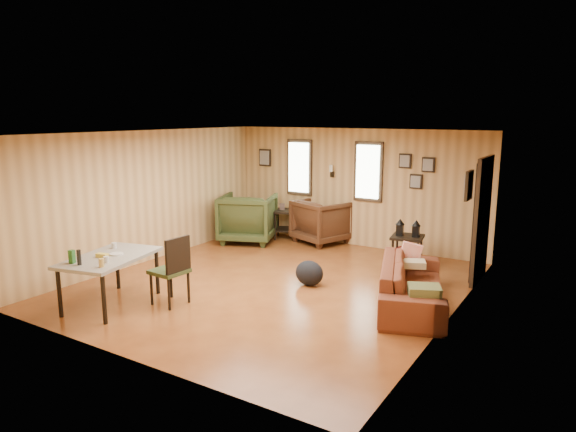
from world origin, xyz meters
name	(u,v)px	position (x,y,z in m)	size (l,w,h in m)	color
room	(293,209)	(0.17, 0.27, 1.21)	(5.54, 6.04, 2.44)	brown
sofa	(412,277)	(2.16, 0.27, 0.43)	(2.18, 0.64, 0.85)	brown
recliner_brown	(322,219)	(-0.65, 2.80, 0.51)	(0.99, 0.92, 1.01)	#442614
recliner_green	(248,216)	(-2.02, 2.04, 0.56)	(1.09, 1.03, 1.13)	#303A1A
end_table	(288,219)	(-1.46, 2.76, 0.43)	(0.78, 0.76, 0.77)	black
side_table	(408,234)	(1.47, 2.06, 0.59)	(0.62, 0.62, 0.86)	black
cooler	(406,256)	(1.41, 2.23, 0.14)	(0.40, 0.29, 0.28)	maroon
backpack	(309,273)	(0.49, 0.25, 0.20)	(0.55, 0.48, 0.40)	black
sofa_pillows	(418,273)	(2.24, 0.23, 0.50)	(1.07, 1.71, 0.36)	#535A32
dining_table	(109,261)	(-1.49, -1.99, 0.66)	(1.14, 1.57, 0.93)	gray
dining_chair	(173,267)	(-0.73, -1.51, 0.56)	(0.48, 0.48, 1.00)	#303A1A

